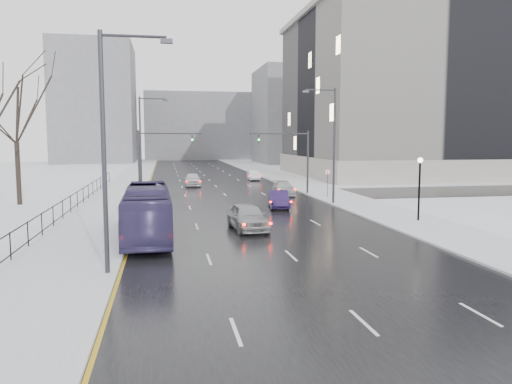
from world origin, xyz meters
TOP-DOWN VIEW (x-y plane):
  - road at (0.00, 60.00)m, footprint 16.00×150.00m
  - cross_road at (0.00, 48.00)m, footprint 130.00×10.00m
  - sidewalk_left at (-10.50, 60.00)m, footprint 5.00×150.00m
  - sidewalk_right at (10.50, 60.00)m, footprint 5.00×150.00m
  - park_strip at (-20.00, 60.00)m, footprint 14.00×150.00m
  - tree_park_e at (-18.20, 44.00)m, footprint 9.45×9.45m
  - iron_fence at (-13.00, 30.00)m, footprint 0.06×70.00m
  - streetlight_r_mid at (8.17, 40.00)m, footprint 2.95×0.25m
  - streetlight_l_near at (-8.17, 20.00)m, footprint 2.95×0.25m
  - streetlight_l_far at (-8.17, 52.00)m, footprint 2.95×0.25m
  - lamppost_r_mid at (11.00, 30.00)m, footprint 0.36×0.36m
  - mast_signal_right at (7.33, 48.00)m, footprint 6.10×0.33m
  - mast_signal_left at (-7.33, 48.00)m, footprint 6.10×0.33m
  - no_uturn_sign at (9.20, 44.00)m, footprint 0.60×0.06m
  - civic_building at (35.00, 72.00)m, footprint 41.00×31.00m
  - bldg_far_right at (28.00, 115.00)m, footprint 24.00×20.00m
  - bldg_far_left at (-22.00, 125.00)m, footprint 18.00×22.00m
  - bldg_far_center at (4.00, 140.00)m, footprint 30.00×18.00m
  - bus at (-7.00, 27.78)m, footprint 2.74×10.78m
  - sedan_center_near at (-0.95, 29.24)m, footprint 2.35×5.03m
  - sedan_right_near at (3.17, 38.50)m, footprint 2.07×4.50m
  - sedan_right_far at (5.77, 47.56)m, footprint 2.16×4.75m
  - sedan_center_far at (-2.70, 58.88)m, footprint 1.97×4.71m
  - sedan_right_distant at (5.98, 65.98)m, footprint 1.63×4.18m

SIDE VIEW (x-z plane):
  - tree_park_e at x=-18.20m, z-range -6.75..6.75m
  - road at x=0.00m, z-range 0.00..0.04m
  - cross_road at x=0.00m, z-range 0.00..0.04m
  - park_strip at x=-20.00m, z-range 0.00..0.12m
  - sidewalk_left at x=-10.50m, z-range 0.00..0.16m
  - sidewalk_right at x=10.50m, z-range 0.00..0.16m
  - sedan_right_far at x=5.77m, z-range 0.04..1.39m
  - sedan_right_distant at x=5.98m, z-range 0.04..1.39m
  - sedan_right_near at x=3.17m, z-range 0.04..1.47m
  - sedan_center_far at x=-2.70m, z-range 0.04..1.63m
  - sedan_center_near at x=-0.95m, z-range 0.04..1.70m
  - iron_fence at x=-13.00m, z-range 0.26..1.56m
  - bus at x=-7.00m, z-range 0.04..3.03m
  - no_uturn_sign at x=9.20m, z-range 0.95..3.65m
  - lamppost_r_mid at x=11.00m, z-range 0.80..5.08m
  - mast_signal_right at x=7.33m, z-range 0.86..7.36m
  - mast_signal_left at x=-7.33m, z-range 0.86..7.36m
  - streetlight_r_mid at x=8.17m, z-range 0.62..10.62m
  - streetlight_l_near at x=-8.17m, z-range 0.62..10.62m
  - streetlight_l_far at x=-8.17m, z-range 0.62..10.62m
  - bldg_far_center at x=4.00m, z-range 0.00..18.00m
  - bldg_far_right at x=28.00m, z-range 0.00..22.00m
  - civic_building at x=35.00m, z-range -1.19..23.61m
  - bldg_far_left at x=-22.00m, z-range 0.00..28.00m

